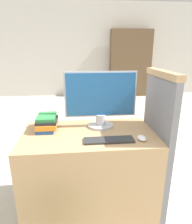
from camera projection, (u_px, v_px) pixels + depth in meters
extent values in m
cube|color=beige|center=(78.00, 50.00, 6.17)|extent=(12.00, 0.06, 2.80)
cube|color=tan|center=(89.00, 172.00, 1.81)|extent=(1.12, 0.65, 0.77)
cube|color=slate|center=(156.00, 148.00, 1.75)|extent=(0.05, 0.56, 1.24)
cube|color=tan|center=(163.00, 74.00, 1.56)|extent=(0.07, 0.56, 0.05)
cylinder|color=#B7B7BC|center=(101.00, 125.00, 1.84)|extent=(0.23, 0.23, 0.02)
cylinder|color=#B7B7BC|center=(101.00, 119.00, 1.82)|extent=(0.09, 0.09, 0.09)
cube|color=#B7B7BC|center=(101.00, 94.00, 1.75)|extent=(0.63, 0.01, 0.40)
cube|color=#1E5693|center=(101.00, 94.00, 1.75)|extent=(0.61, 0.02, 0.37)
cube|color=#2D2D2D|center=(109.00, 140.00, 1.55)|extent=(0.39, 0.11, 0.02)
ellipsoid|color=white|center=(142.00, 138.00, 1.56)|extent=(0.07, 0.10, 0.03)
cube|color=#285199|center=(46.00, 127.00, 1.77)|extent=(0.15, 0.26, 0.03)
cube|color=orange|center=(47.00, 123.00, 1.76)|extent=(0.17, 0.27, 0.04)
cube|color=#232328|center=(47.00, 120.00, 1.74)|extent=(0.17, 0.21, 0.03)
cube|color=#2D7F42|center=(47.00, 117.00, 1.75)|extent=(0.16, 0.23, 0.03)
cube|color=brown|center=(130.00, 64.00, 6.22)|extent=(1.26, 0.32, 2.01)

